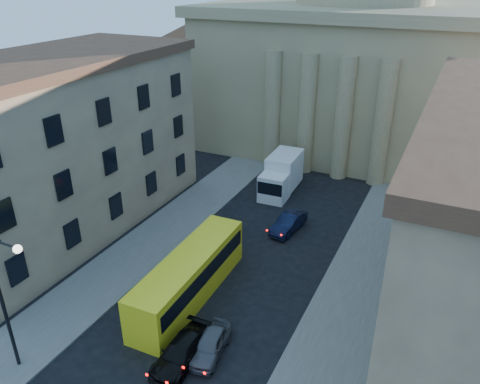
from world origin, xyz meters
name	(u,v)px	position (x,y,z in m)	size (l,w,h in m)	color
sidewalk_left	(117,270)	(-8.50, 18.00, 0.07)	(5.00, 60.00, 0.15)	#5B5953
sidewalk_right	(336,339)	(8.50, 18.00, 0.07)	(5.00, 60.00, 0.15)	#5B5953
church	(357,48)	(0.00, 55.47, 11.88)	(68.02, 28.76, 36.60)	#907D58
building_left	(57,146)	(-17.00, 22.00, 7.42)	(11.60, 26.60, 14.70)	tan
street_lamp	(6,295)	(-6.97, 8.00, 5.29)	(2.62, 0.44, 8.83)	black
car_right_mid	(181,352)	(0.80, 12.34, 0.70)	(1.95, 4.80, 1.39)	black
car_right_far	(210,344)	(2.02, 13.67, 0.69)	(1.63, 4.05, 1.38)	#4E4F54
car_right_distant	(289,223)	(1.17, 29.32, 0.74)	(1.57, 4.49, 1.48)	black
city_bus	(189,275)	(-1.86, 17.79, 1.77)	(2.94, 11.75, 3.30)	yellow
box_truck	(281,175)	(-2.34, 36.56, 1.77)	(2.92, 6.90, 3.74)	white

